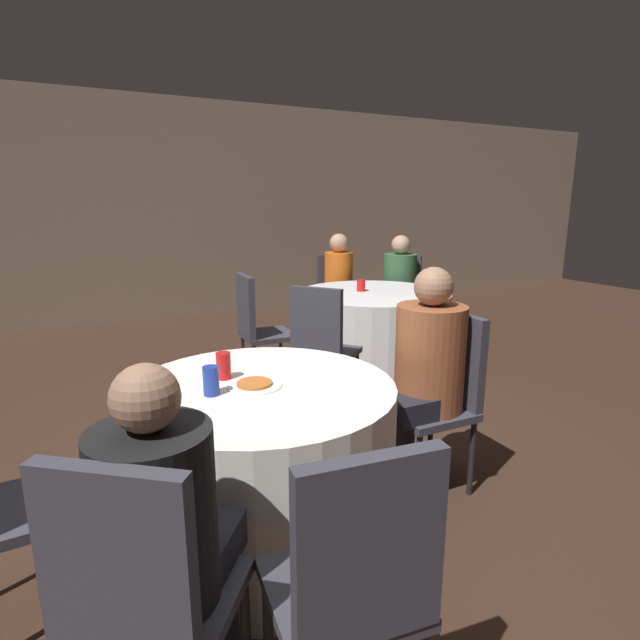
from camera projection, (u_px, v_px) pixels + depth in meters
name	position (u px, v px, depth m)	size (l,w,h in m)	color
ground_plane	(305.00, 511.00, 2.49)	(16.00, 16.00, 0.00)	#382319
wall_back	(145.00, 211.00, 6.33)	(16.00, 0.06, 2.80)	gray
table_near	(263.00, 461.00, 2.25)	(1.18, 1.18, 0.73)	white
table_far	(373.00, 331.00, 4.51)	(1.35, 1.35, 0.73)	white
chair_near_south	(355.00, 578.00, 1.28)	(0.44, 0.45, 0.95)	#383842
chair_near_southwest	(140.00, 591.00, 1.24)	(0.56, 0.56, 0.95)	#383842
chair_near_east	(443.00, 386.00, 2.63)	(0.41, 0.41, 0.95)	#383842
chair_far_northeast	(401.00, 291.00, 5.45)	(0.56, 0.56, 0.95)	#383842
chair_far_west	(256.00, 322.00, 4.04)	(0.42, 0.42, 0.95)	#383842
chair_far_southwest	(321.00, 340.00, 3.51)	(0.56, 0.56, 0.95)	#383842
chair_far_north	(336.00, 290.00, 5.49)	(0.47, 0.47, 0.95)	#383842
person_floral_shirt	(419.00, 381.00, 2.55)	(0.52, 0.35, 1.19)	black
person_green_jacket	(398.00, 290.00, 5.30)	(0.49, 0.48, 1.17)	#4C4238
person_black_shirt	(173.00, 545.00, 1.40)	(0.44, 0.46, 1.12)	black
person_orange_shirt	(341.00, 290.00, 5.32)	(0.34, 0.49, 1.18)	#33384C
pizza_plate_near	(254.00, 384.00, 2.16)	(0.24, 0.24, 0.02)	white
soda_can_red	(224.00, 366.00, 2.23)	(0.07, 0.07, 0.12)	red
soda_can_blue	(211.00, 381.00, 2.04)	(0.07, 0.07, 0.12)	#1E38A5
bottle_far	(428.00, 285.00, 4.02)	(0.09, 0.09, 0.25)	white
cup_far	(361.00, 285.00, 4.46)	(0.08, 0.08, 0.10)	red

